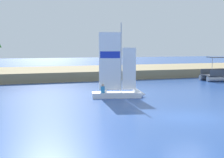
{
  "coord_description": "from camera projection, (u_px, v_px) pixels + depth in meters",
  "views": [
    {
      "loc": [
        -10.55,
        -16.25,
        3.9
      ],
      "look_at": [
        -0.49,
        10.66,
        1.2
      ],
      "focal_mm": 55.94,
      "sensor_mm": 36.0,
      "label": 1
    }
  ],
  "objects": [
    {
      "name": "sailboat",
      "position": [
        124.0,
        91.0,
        26.73
      ],
      "size": [
        4.33,
        2.28,
        6.07
      ],
      "rotation": [
        0.0,
        0.0,
        -0.26
      ],
      "color": "white",
      "rests_on": "ground"
    },
    {
      "name": "pontoon_boat",
      "position": [
        224.0,
        75.0,
        39.81
      ],
      "size": [
        5.47,
        3.09,
        2.7
      ],
      "rotation": [
        0.0,
        0.0,
        -0.14
      ],
      "color": "#B2B2B7",
      "rests_on": "ground"
    },
    {
      "name": "ground_plane",
      "position": [
        188.0,
        117.0,
        19.2
      ],
      "size": [
        200.0,
        200.0,
        0.0
      ],
      "primitive_type": "plane",
      "color": "#234793"
    },
    {
      "name": "shore_bank",
      "position": [
        71.0,
        73.0,
        44.32
      ],
      "size": [
        80.0,
        12.5,
        1.07
      ],
      "primitive_type": "cube",
      "color": "#897A56",
      "rests_on": "ground"
    }
  ]
}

